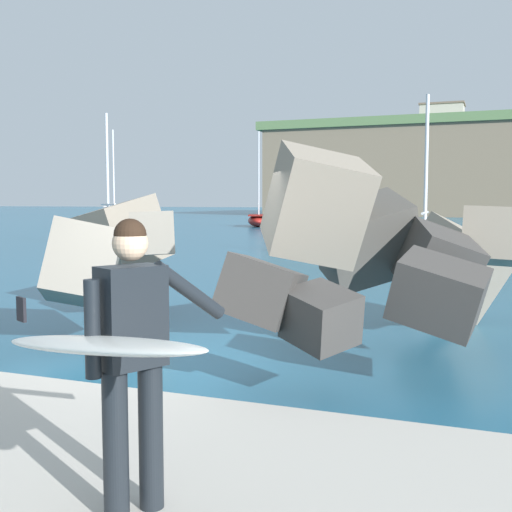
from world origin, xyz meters
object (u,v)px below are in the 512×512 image
boat_near_right (424,251)px  station_building_west (442,119)px  boat_far_left (110,236)px  mooring_buoy_inner (116,250)px  boat_mid_left (112,224)px  boat_near_centre (259,220)px  surfer_with_board (119,348)px

boat_near_right → station_building_west: 91.69m
boat_far_left → station_building_west: station_building_west is taller
mooring_buoy_inner → station_building_west: bearing=87.0°
boat_near_right → boat_mid_left: (-22.97, 16.44, 0.02)m
station_building_west → mooring_buoy_inner: bearing=-93.0°
boat_near_centre → boat_far_left: bearing=-83.5°
surfer_with_board → station_building_west: size_ratio=0.28×
boat_mid_left → surfer_with_board: bearing=-56.1°
surfer_with_board → boat_far_left: 24.12m
surfer_with_board → mooring_buoy_inner: size_ratio=4.60×
boat_near_centre → mooring_buoy_inner: bearing=-80.5°
boat_mid_left → boat_near_right: bearing=-35.6°
surfer_with_board → boat_far_left: boat_far_left is taller
boat_mid_left → boat_far_left: size_ratio=1.21×
surfer_with_board → boat_near_right: (-0.18, 18.05, -0.80)m
boat_near_centre → boat_mid_left: bearing=-120.4°
station_building_west → surfer_with_board: bearing=-86.3°
boat_far_left → mooring_buoy_inner: boat_far_left is taller
boat_near_centre → boat_near_right: 32.26m
boat_far_left → station_building_west: size_ratio=0.81×
surfer_with_board → mooring_buoy_inner: (-11.73, 17.69, -1.06)m
boat_near_centre → boat_near_right: (16.27, -27.86, -0.10)m
surfer_with_board → boat_mid_left: boat_mid_left is taller
mooring_buoy_inner → boat_near_centre: bearing=99.5°
surfer_with_board → boat_mid_left: bearing=123.9°
boat_near_centre → boat_far_left: (2.94, -25.94, 0.03)m
boat_near_right → station_building_west: bearing=94.3°
boat_mid_left → station_building_west: bearing=77.6°
boat_mid_left → boat_far_left: 17.43m
surfer_with_board → mooring_buoy_inner: surfer_with_board is taller
boat_near_right → boat_far_left: size_ratio=0.95×
boat_mid_left → boat_far_left: (9.65, -14.52, 0.11)m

